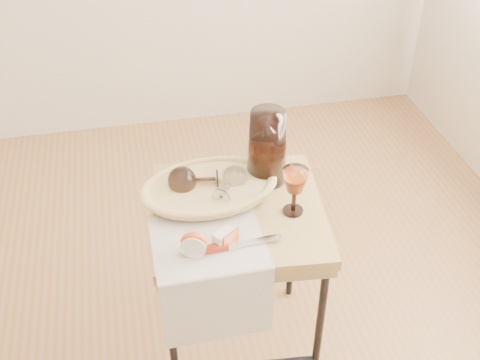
{
  "coord_description": "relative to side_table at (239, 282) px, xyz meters",
  "views": [
    {
      "loc": [
        0.15,
        -1.11,
        1.78
      ],
      "look_at": [
        0.43,
        0.2,
        0.76
      ],
      "focal_mm": 44.65,
      "sensor_mm": 36.0,
      "label": 1
    }
  ],
  "objects": [
    {
      "name": "wine_goblet",
      "position": [
        0.15,
        -0.05,
        0.4
      ],
      "size": [
        0.08,
        0.08,
        0.15
      ],
      "primitive_type": null,
      "rotation": [
        0.0,
        0.0,
        -0.08
      ],
      "color": "white",
      "rests_on": "side_table"
    },
    {
      "name": "table_knife",
      "position": [
        -0.05,
        -0.16,
        0.34
      ],
      "size": [
        0.24,
        0.04,
        0.02
      ],
      "primitive_type": null,
      "rotation": [
        0.0,
        0.0,
        0.06
      ],
      "color": "silver",
      "rests_on": "tea_towel"
    },
    {
      "name": "apple_half",
      "position": [
        -0.16,
        -0.16,
        0.36
      ],
      "size": [
        0.08,
        0.06,
        0.07
      ],
      "primitive_type": "ellipsoid",
      "rotation": [
        0.0,
        0.0,
        -0.29
      ],
      "color": "#DE0600",
      "rests_on": "tea_towel"
    },
    {
      "name": "tea_towel",
      "position": [
        -0.11,
        -0.12,
        0.32
      ],
      "size": [
        0.31,
        0.28,
        0.01
      ],
      "primitive_type": "cube",
      "rotation": [
        0.0,
        0.0,
        0.01
      ],
      "color": "silver",
      "rests_on": "side_table"
    },
    {
      "name": "apple_wedge",
      "position": [
        -0.07,
        -0.14,
        0.35
      ],
      "size": [
        0.07,
        0.06,
        0.04
      ],
      "primitive_type": "cube",
      "rotation": [
        0.0,
        0.0,
        0.62
      ],
      "color": "silver",
      "rests_on": "tea_towel"
    },
    {
      "name": "pitcher",
      "position": [
        0.12,
        0.12,
        0.44
      ],
      "size": [
        0.24,
        0.29,
        0.28
      ],
      "primitive_type": null,
      "rotation": [
        0.0,
        0.0,
        0.35
      ],
      "color": "black",
      "rests_on": "side_table"
    },
    {
      "name": "goblet_lying_a",
      "position": [
        -0.11,
        0.09,
        0.38
      ],
      "size": [
        0.15,
        0.1,
        0.09
      ],
      "primitive_type": null,
      "rotation": [
        0.0,
        0.0,
        3.02
      ],
      "color": "#35241C",
      "rests_on": "bread_basket"
    },
    {
      "name": "bread_basket",
      "position": [
        -0.07,
        0.07,
        0.34
      ],
      "size": [
        0.39,
        0.29,
        0.05
      ],
      "primitive_type": null,
      "rotation": [
        0.0,
        0.0,
        0.1
      ],
      "color": "tan",
      "rests_on": "side_table"
    },
    {
      "name": "side_table",
      "position": [
        0.0,
        0.0,
        0.0
      ],
      "size": [
        0.55,
        0.55,
        0.64
      ],
      "primitive_type": null,
      "rotation": [
        0.0,
        0.0,
        -0.1
      ],
      "color": "brown",
      "rests_on": "floor"
    },
    {
      "name": "goblet_lying_b",
      "position": [
        -0.02,
        0.05,
        0.37
      ],
      "size": [
        0.13,
        0.14,
        0.07
      ],
      "primitive_type": null,
      "rotation": [
        0.0,
        0.0,
        0.98
      ],
      "color": "white",
      "rests_on": "bread_basket"
    }
  ]
}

